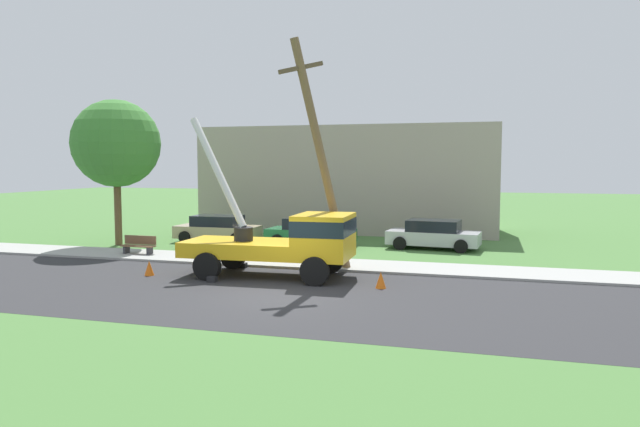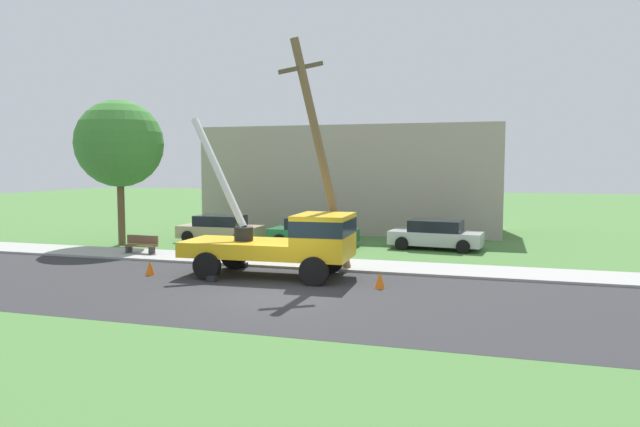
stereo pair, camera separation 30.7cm
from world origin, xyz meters
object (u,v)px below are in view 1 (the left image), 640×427
parked_sedan_green (311,232)px  utility_truck (290,239)px  leaning_utility_pole (321,154)px  parked_sedan_tan (218,229)px  park_bench (139,246)px  traffic_cone_behind (149,268)px  roadside_tree_near (116,144)px  traffic_cone_curbside (318,267)px  parked_sedan_silver (433,234)px  traffic_cone_ahead (381,280)px

parked_sedan_green → utility_truck: bearing=-78.4°
utility_truck → leaning_utility_pole: size_ratio=0.78×
parked_sedan_tan → park_bench: parked_sedan_tan is taller
traffic_cone_behind → park_bench: park_bench is taller
traffic_cone_behind → parked_sedan_tan: bearing=100.5°
roadside_tree_near → traffic_cone_behind: bearing=-48.3°
park_bench → parked_sedan_tan: bearing=75.3°
traffic_cone_curbside → park_bench: (-9.05, 2.04, 0.18)m
leaning_utility_pole → traffic_cone_behind: leaning_utility_pole is taller
leaning_utility_pole → traffic_cone_curbside: size_ratio=15.70×
parked_sedan_silver → parked_sedan_green: bearing=-173.7°
traffic_cone_ahead → traffic_cone_curbside: size_ratio=1.00×
parked_sedan_tan → utility_truck: bearing=-49.9°
traffic_cone_ahead → parked_sedan_green: (-5.21, 9.04, 0.43)m
parked_sedan_green → park_bench: (-6.56, -5.16, -0.25)m
parked_sedan_green → park_bench: 8.35m
leaning_utility_pole → parked_sedan_tan: size_ratio=1.99×
traffic_cone_curbside → park_bench: size_ratio=0.35×
leaning_utility_pole → traffic_cone_curbside: leaning_utility_pole is taller
parked_sedan_green → roadside_tree_near: size_ratio=0.61×
utility_truck → parked_sedan_tan: bearing=130.1°
parked_sedan_tan → parked_sedan_green: (5.19, -0.06, 0.00)m
traffic_cone_ahead → roadside_tree_near: roadside_tree_near is taller
utility_truck → parked_sedan_silver: 9.82m
utility_truck → traffic_cone_ahead: utility_truck is taller
traffic_cone_behind → parked_sedan_silver: size_ratio=0.12×
park_bench → parked_sedan_silver: bearing=24.8°
roadside_tree_near → traffic_cone_ahead: bearing=-24.4°
park_bench → roadside_tree_near: 6.26m
traffic_cone_ahead → roadside_tree_near: bearing=155.6°
leaning_utility_pole → parked_sedan_tan: bearing=138.2°
traffic_cone_behind → traffic_cone_ahead: bearing=1.0°
roadside_tree_near → utility_truck: bearing=-27.1°
parked_sedan_green → traffic_cone_curbside: bearing=-70.9°
parked_sedan_tan → parked_sedan_silver: bearing=3.1°
traffic_cone_curbside → roadside_tree_near: 13.90m
traffic_cone_behind → roadside_tree_near: (-6.11, 6.86, 4.88)m
traffic_cone_ahead → parked_sedan_green: parked_sedan_green is taller
leaning_utility_pole → roadside_tree_near: size_ratio=1.19×
leaning_utility_pole → park_bench: leaning_utility_pole is taller
traffic_cone_behind → traffic_cone_curbside: size_ratio=1.00×
parked_sedan_green → leaning_utility_pole: bearing=-70.0°
leaning_utility_pole → parked_sedan_green: size_ratio=1.96×
traffic_cone_curbside → parked_sedan_green: 7.63m
leaning_utility_pole → parked_sedan_silver: 9.09m
traffic_cone_ahead → traffic_cone_behind: 8.68m
leaning_utility_pole → traffic_cone_curbside: 4.25m
parked_sedan_silver → roadside_tree_near: size_ratio=0.62×
traffic_cone_ahead → parked_sedan_silver: bearing=85.0°
parked_sedan_tan → traffic_cone_behind: bearing=-79.5°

